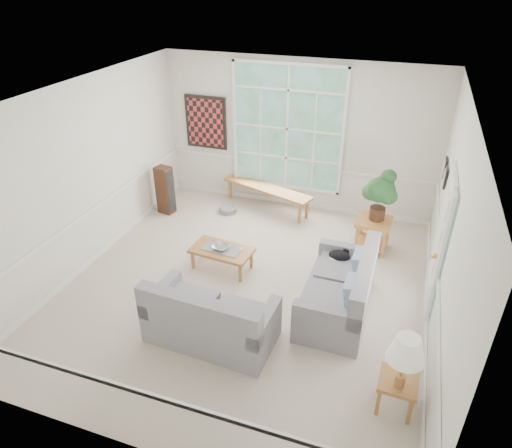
{
  "coord_description": "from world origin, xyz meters",
  "views": [
    {
      "loc": [
        2.04,
        -5.44,
        4.48
      ],
      "look_at": [
        0.1,
        0.2,
        1.05
      ],
      "focal_mm": 32.0,
      "sensor_mm": 36.0,
      "label": 1
    }
  ],
  "objects_px": {
    "loveseat_right": "(338,284)",
    "end_table": "(372,235)",
    "loveseat_front": "(211,311)",
    "coffee_table": "(222,258)",
    "side_table": "(396,393)"
  },
  "relations": [
    {
      "from": "end_table",
      "to": "side_table",
      "type": "xyz_separation_m",
      "value": [
        0.65,
        -3.34,
        -0.07
      ]
    },
    {
      "from": "coffee_table",
      "to": "end_table",
      "type": "height_order",
      "value": "end_table"
    },
    {
      "from": "loveseat_front",
      "to": "side_table",
      "type": "bearing_deg",
      "value": -5.16
    },
    {
      "from": "coffee_table",
      "to": "side_table",
      "type": "relative_size",
      "value": 2.3
    },
    {
      "from": "end_table",
      "to": "side_table",
      "type": "distance_m",
      "value": 3.41
    },
    {
      "from": "loveseat_front",
      "to": "end_table",
      "type": "distance_m",
      "value": 3.48
    },
    {
      "from": "loveseat_right",
      "to": "end_table",
      "type": "height_order",
      "value": "loveseat_right"
    },
    {
      "from": "loveseat_front",
      "to": "end_table",
      "type": "relative_size",
      "value": 2.9
    },
    {
      "from": "loveseat_front",
      "to": "coffee_table",
      "type": "xyz_separation_m",
      "value": [
        -0.51,
        1.56,
        -0.27
      ]
    },
    {
      "from": "side_table",
      "to": "coffee_table",
      "type": "bearing_deg",
      "value": 146.95
    },
    {
      "from": "side_table",
      "to": "loveseat_front",
      "type": "bearing_deg",
      "value": 171.72
    },
    {
      "from": "loveseat_right",
      "to": "coffee_table",
      "type": "bearing_deg",
      "value": 167.88
    },
    {
      "from": "side_table",
      "to": "loveseat_right",
      "type": "bearing_deg",
      "value": 122.85
    },
    {
      "from": "loveseat_right",
      "to": "coffee_table",
      "type": "xyz_separation_m",
      "value": [
        -2.0,
        0.45,
        -0.29
      ]
    },
    {
      "from": "end_table",
      "to": "side_table",
      "type": "bearing_deg",
      "value": -78.92
    }
  ]
}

